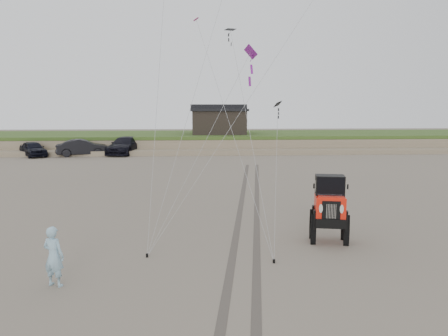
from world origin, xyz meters
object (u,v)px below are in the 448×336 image
(truck_b, at_px, (83,148))
(jeep, at_px, (329,216))
(truck_a, at_px, (33,149))
(truck_c, at_px, (125,146))
(man, at_px, (54,256))
(cabin, at_px, (219,121))

(truck_b, height_order, jeep, jeep)
(truck_a, xyz_separation_m, truck_c, (8.64, 1.60, 0.14))
(truck_a, relative_size, man, 2.58)
(jeep, bearing_deg, truck_b, 130.31)
(truck_a, distance_m, truck_b, 4.74)
(jeep, relative_size, man, 3.10)
(truck_c, xyz_separation_m, jeep, (12.02, -30.03, 0.10))
(jeep, bearing_deg, cabin, 104.73)
(truck_a, bearing_deg, cabin, -15.28)
(truck_b, bearing_deg, jeep, -163.75)
(cabin, distance_m, jeep, 35.32)
(truck_a, distance_m, jeep, 35.14)
(truck_a, bearing_deg, jeep, -89.32)
(truck_b, distance_m, man, 32.74)
(cabin, height_order, truck_b, cabin)
(cabin, xyz_separation_m, truck_a, (-18.50, -6.75, -2.49))
(cabin, relative_size, jeep, 1.22)
(cabin, xyz_separation_m, jeep, (2.16, -35.18, -2.26))
(truck_c, distance_m, man, 33.51)
(truck_a, xyz_separation_m, truck_b, (4.73, 0.18, 0.08))
(truck_a, bearing_deg, truck_b, -33.10)
(cabin, bearing_deg, truck_c, -152.40)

